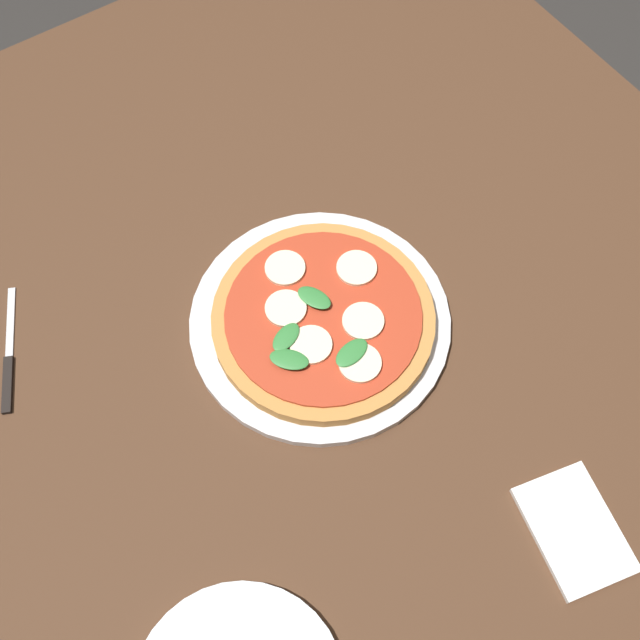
% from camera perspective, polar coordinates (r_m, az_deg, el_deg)
% --- Properties ---
extents(ground_plane, '(6.00, 6.00, 0.00)m').
position_cam_1_polar(ground_plane, '(1.74, 0.84, -10.26)').
color(ground_plane, '#2D2B28').
extents(dining_table, '(1.25, 1.11, 0.77)m').
position_cam_1_polar(dining_table, '(1.12, 1.28, 0.44)').
color(dining_table, '#4C301E').
rests_on(dining_table, ground_plane).
extents(serving_tray, '(0.32, 0.32, 0.01)m').
position_cam_1_polar(serving_tray, '(0.99, -0.00, -0.11)').
color(serving_tray, silver).
rests_on(serving_tray, dining_table).
extents(pizza, '(0.27, 0.27, 0.03)m').
position_cam_1_polar(pizza, '(0.97, 0.23, 0.11)').
color(pizza, '#C6843F').
rests_on(pizza, serving_tray).
extents(napkin, '(0.15, 0.12, 0.01)m').
position_cam_1_polar(napkin, '(0.94, 17.74, -14.09)').
color(napkin, white).
rests_on(napkin, dining_table).
extents(knife, '(0.16, 0.08, 0.01)m').
position_cam_1_polar(knife, '(1.04, -21.39, -2.98)').
color(knife, black).
rests_on(knife, dining_table).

